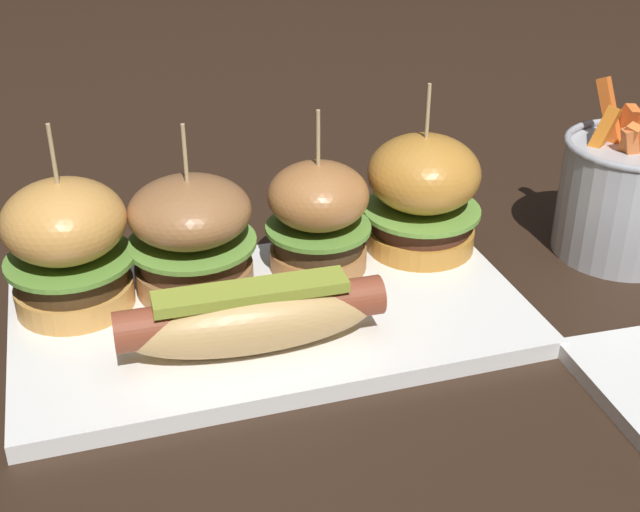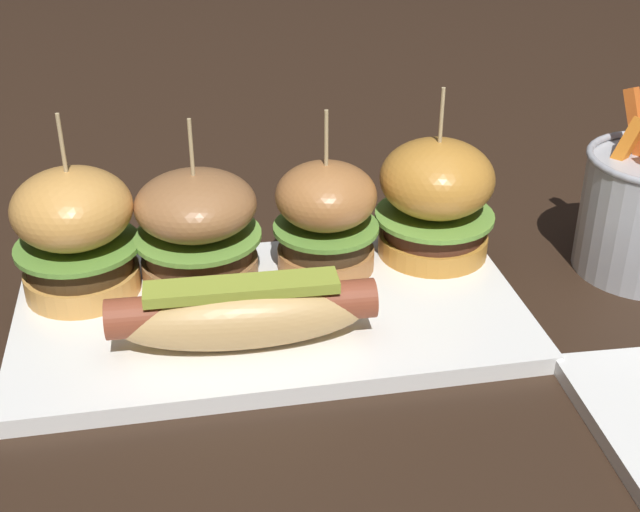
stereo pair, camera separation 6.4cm
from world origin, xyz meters
The scene contains 8 objects.
ground_plane centered at (0.00, 0.00, 0.00)m, with size 3.00×3.00×0.00m, color black.
platter_main centered at (0.00, 0.00, 0.01)m, with size 0.39×0.21×0.01m, color white.
hot_dog centered at (-0.03, -0.05, 0.04)m, with size 0.19×0.06×0.05m.
slider_far_left centered at (-0.14, 0.05, 0.07)m, with size 0.10×0.10×0.15m.
slider_center_left centered at (-0.05, 0.05, 0.06)m, with size 0.10×0.10×0.14m.
slider_center_right centered at (0.05, 0.05, 0.06)m, with size 0.09×0.09×0.14m.
slider_far_right centered at (0.15, 0.06, 0.07)m, with size 0.10×0.10×0.15m.
fries_bucket centered at (0.33, 0.03, 0.06)m, with size 0.12×0.12×0.15m.
Camera 1 is at (-0.13, -0.54, 0.36)m, focal length 47.81 mm.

